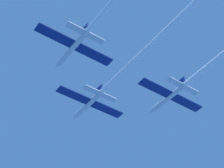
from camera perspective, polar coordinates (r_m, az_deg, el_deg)
jet_lead at (r=90.94m, az=3.34°, el=3.48°), size 18.13×63.15×3.00m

